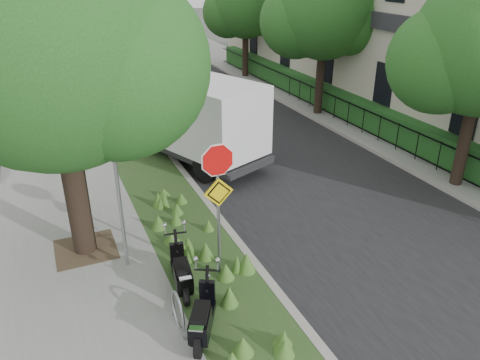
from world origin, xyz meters
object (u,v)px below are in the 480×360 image
object	(u,v)px
sign_assembly	(218,185)
box_truck	(196,117)
scooter_far	(202,322)
scooter_near	(182,277)
utility_cabinet	(59,151)

from	to	relation	value
sign_assembly	box_truck	xyz separation A→B (m)	(1.71, 6.57, -0.72)
box_truck	scooter_far	bearing A→B (deg)	-108.16
scooter_far	box_truck	distance (m)	8.73
scooter_far	box_truck	bearing A→B (deg)	71.84
sign_assembly	scooter_far	xyz separation A→B (m)	(-0.99, -1.66, -1.82)
scooter_near	utility_cabinet	xyz separation A→B (m)	(-1.81, 7.76, 0.23)
sign_assembly	scooter_near	world-z (taller)	sign_assembly
scooter_far	utility_cabinet	bearing A→B (deg)	100.74
sign_assembly	scooter_far	bearing A→B (deg)	-120.80
sign_assembly	scooter_far	world-z (taller)	sign_assembly
utility_cabinet	scooter_far	bearing A→B (deg)	-79.26
sign_assembly	utility_cabinet	distance (m)	8.19
scooter_near	utility_cabinet	bearing A→B (deg)	103.11
scooter_near	scooter_far	bearing A→B (deg)	-92.47
sign_assembly	scooter_near	xyz separation A→B (m)	(-0.93, -0.22, -1.83)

